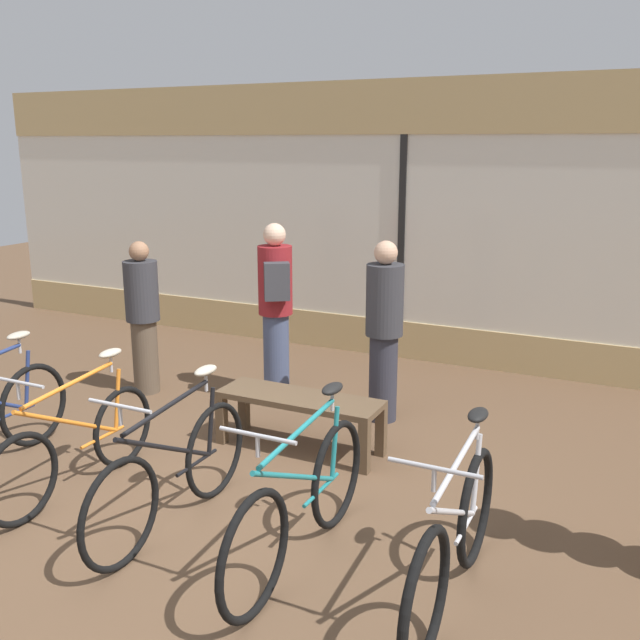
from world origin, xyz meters
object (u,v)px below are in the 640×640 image
(customer_near_rack, at_px, (276,305))
(bicycle_left, at_px, (77,444))
(bicycle_far_right, at_px, (454,542))
(customer_mid_floor, at_px, (143,315))
(customer_by_window, at_px, (384,328))
(bicycle_center, at_px, (173,472))
(bicycle_right, at_px, (301,504))
(display_bench, at_px, (300,406))

(customer_near_rack, bearing_deg, bicycle_left, -97.47)
(bicycle_far_right, distance_m, customer_mid_floor, 4.35)
(customer_near_rack, height_order, customer_by_window, customer_near_rack)
(bicycle_center, relative_size, customer_mid_floor, 1.09)
(bicycle_center, xyz_separation_m, bicycle_right, (0.96, -0.02, 0.01))
(bicycle_right, bearing_deg, customer_by_window, 99.29)
(display_bench, bearing_deg, customer_mid_floor, 164.66)
(bicycle_far_right, bearing_deg, bicycle_right, 179.66)
(display_bench, bearing_deg, bicycle_right, -62.21)
(bicycle_left, relative_size, bicycle_center, 0.97)
(bicycle_center, distance_m, bicycle_right, 0.96)
(bicycle_center, bearing_deg, customer_mid_floor, 132.98)
(bicycle_far_right, bearing_deg, customer_mid_floor, 151.58)
(bicycle_far_right, distance_m, customer_near_rack, 3.64)
(bicycle_far_right, relative_size, customer_by_window, 1.03)
(bicycle_far_right, xyz_separation_m, customer_near_rack, (-2.54, 2.54, 0.55))
(bicycle_far_right, bearing_deg, bicycle_center, 179.33)
(bicycle_left, bearing_deg, display_bench, 50.47)
(bicycle_right, xyz_separation_m, customer_by_window, (-0.39, 2.41, 0.48))
(display_bench, bearing_deg, customer_by_window, 67.17)
(customer_near_rack, distance_m, customer_mid_floor, 1.37)
(bicycle_right, bearing_deg, customer_mid_floor, 144.33)
(bicycle_right, distance_m, display_bench, 1.68)
(bicycle_far_right, relative_size, customer_near_rack, 0.98)
(bicycle_right, height_order, display_bench, bicycle_right)
(bicycle_right, bearing_deg, bicycle_left, 176.48)
(bicycle_left, height_order, bicycle_right, bicycle_right)
(bicycle_far_right, height_order, display_bench, bicycle_far_right)
(customer_by_window, height_order, customer_mid_floor, customer_by_window)
(display_bench, xyz_separation_m, customer_mid_floor, (-2.08, 0.57, 0.43))
(display_bench, distance_m, customer_near_rack, 1.44)
(bicycle_right, height_order, customer_near_rack, customer_near_rack)
(bicycle_left, distance_m, bicycle_right, 1.91)
(customer_near_rack, relative_size, customer_by_window, 1.05)
(customer_mid_floor, bearing_deg, display_bench, -15.34)
(display_bench, bearing_deg, bicycle_center, -97.05)
(bicycle_left, xyz_separation_m, customer_by_window, (1.52, 2.29, 0.51))
(customer_near_rack, relative_size, customer_mid_floor, 1.12)
(bicycle_center, bearing_deg, bicycle_right, -0.99)
(bicycle_center, distance_m, customer_mid_floor, 2.82)
(bicycle_right, xyz_separation_m, display_bench, (-0.78, 1.48, -0.01))
(customer_mid_floor, bearing_deg, customer_by_window, 8.12)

